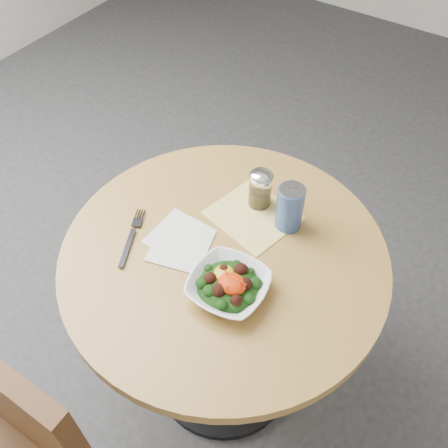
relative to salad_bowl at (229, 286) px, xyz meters
name	(u,v)px	position (x,y,z in m)	size (l,w,h in m)	color
ground	(224,371)	(-0.08, 0.10, -0.78)	(6.00, 6.00, 0.00)	#2D2D2F
table	(224,292)	(-0.08, 0.10, -0.23)	(0.90, 0.90, 0.75)	black
cloth_napkin	(253,215)	(-0.08, 0.26, -0.03)	(0.23, 0.21, 0.00)	#DDB50B
paper_napkins	(180,241)	(-0.20, 0.06, -0.03)	(0.20, 0.20, 0.00)	silver
salad_bowl	(229,286)	(0.00, 0.00, 0.00)	(0.21, 0.21, 0.07)	white
fork	(132,235)	(-0.32, 0.00, -0.02)	(0.11, 0.20, 0.00)	black
spice_shaker	(260,189)	(-0.09, 0.31, 0.03)	(0.07, 0.07, 0.13)	silver
beverage_can	(290,208)	(0.01, 0.28, 0.04)	(0.08, 0.08, 0.14)	#0D1D92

